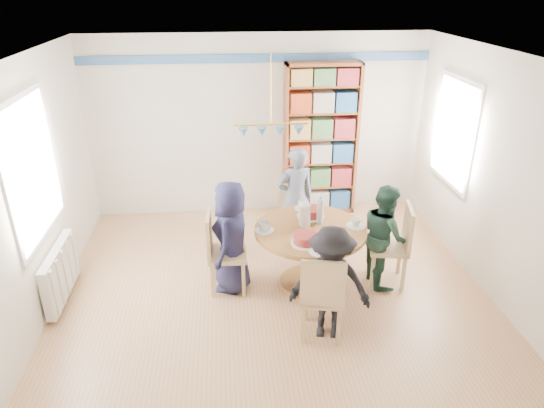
{
  "coord_description": "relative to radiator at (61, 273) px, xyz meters",
  "views": [
    {
      "loc": [
        -0.5,
        -4.55,
        3.38
      ],
      "look_at": [
        0.0,
        0.4,
        1.05
      ],
      "focal_mm": 32.0,
      "sensor_mm": 36.0,
      "label": 1
    }
  ],
  "objects": [
    {
      "name": "ground",
      "position": [
        2.42,
        -0.3,
        -0.35
      ],
      "size": [
        5.0,
        5.0,
        0.0
      ],
      "primitive_type": "plane",
      "color": "tan"
    },
    {
      "name": "room_shell",
      "position": [
        2.16,
        0.57,
        1.3
      ],
      "size": [
        5.0,
        5.0,
        5.0
      ],
      "color": "white",
      "rests_on": "ground"
    },
    {
      "name": "radiator",
      "position": [
        0.0,
        0.0,
        0.0
      ],
      "size": [
        0.12,
        1.0,
        0.6
      ],
      "color": "silver",
      "rests_on": "ground"
    },
    {
      "name": "dining_table",
      "position": [
        2.86,
        0.03,
        0.21
      ],
      "size": [
        1.3,
        1.3,
        0.75
      ],
      "color": "olive",
      "rests_on": "ground"
    },
    {
      "name": "chair_left",
      "position": [
        1.81,
        0.03,
        0.2
      ],
      "size": [
        0.45,
        0.45,
        0.99
      ],
      "color": "tan",
      "rests_on": "ground"
    },
    {
      "name": "chair_right",
      "position": [
        3.88,
        -0.03,
        0.2
      ],
      "size": [
        0.52,
        0.52,
        1.0
      ],
      "color": "tan",
      "rests_on": "ground"
    },
    {
      "name": "chair_far",
      "position": [
        2.81,
        1.04,
        0.11
      ],
      "size": [
        0.41,
        0.41,
        0.84
      ],
      "color": "tan",
      "rests_on": "ground"
    },
    {
      "name": "chair_near",
      "position": [
        2.81,
        -0.96,
        0.19
      ],
      "size": [
        0.52,
        0.52,
        0.99
      ],
      "color": "tan",
      "rests_on": "ground"
    },
    {
      "name": "person_left",
      "position": [
        1.94,
        0.05,
        0.33
      ],
      "size": [
        0.6,
        0.76,
        1.35
      ],
      "primitive_type": "imported",
      "rotation": [
        0.0,
        0.0,
        -1.86
      ],
      "color": "#171733",
      "rests_on": "ground"
    },
    {
      "name": "person_right",
      "position": [
        3.73,
        0.0,
        0.28
      ],
      "size": [
        0.53,
        0.65,
        1.26
      ],
      "primitive_type": "imported",
      "rotation": [
        0.0,
        0.0,
        1.65
      ],
      "color": "#1B372C",
      "rests_on": "ground"
    },
    {
      "name": "person_far",
      "position": [
        2.82,
        0.98,
        0.36
      ],
      "size": [
        0.58,
        0.44,
        1.42
      ],
      "primitive_type": "imported",
      "rotation": [
        0.0,
        0.0,
        3.36
      ],
      "color": "gray",
      "rests_on": "ground"
    },
    {
      "name": "person_near",
      "position": [
        2.9,
        -0.91,
        0.27
      ],
      "size": [
        0.89,
        0.64,
        1.25
      ],
      "primitive_type": "imported",
      "rotation": [
        0.0,
        0.0,
        -0.24
      ],
      "color": "black",
      "rests_on": "ground"
    },
    {
      "name": "bookshelf",
      "position": [
        3.35,
        2.04,
        0.79
      ],
      "size": [
        1.1,
        0.33,
        2.31
      ],
      "color": "brown",
      "rests_on": "ground"
    },
    {
      "name": "tableware",
      "position": [
        2.83,
        0.05,
        0.47
      ],
      "size": [
        1.29,
        1.29,
        0.34
      ],
      "color": "white",
      "rests_on": "dining_table"
    }
  ]
}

